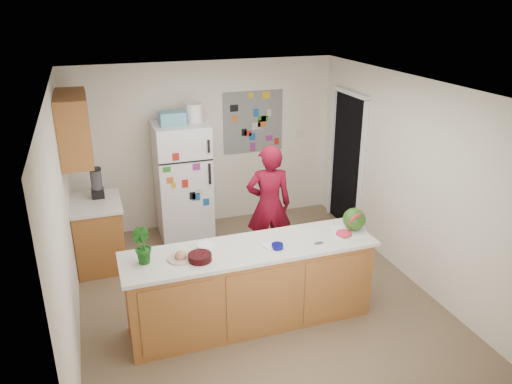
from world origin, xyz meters
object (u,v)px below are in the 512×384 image
object	(u,v)px
person	(269,205)
watermelon	(354,219)
cherry_bowl	(200,257)
refrigerator	(183,181)

from	to	relation	value
person	watermelon	distance (m)	1.35
person	cherry_bowl	distance (m)	1.79
person	watermelon	bearing A→B (deg)	125.51
cherry_bowl	watermelon	bearing A→B (deg)	3.38
refrigerator	person	distance (m)	1.48
watermelon	cherry_bowl	world-z (taller)	watermelon
watermelon	person	bearing A→B (deg)	114.93
refrigerator	person	world-z (taller)	refrigerator
cherry_bowl	person	bearing A→B (deg)	47.16
person	cherry_bowl	size ratio (longest dim) A/B	6.90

